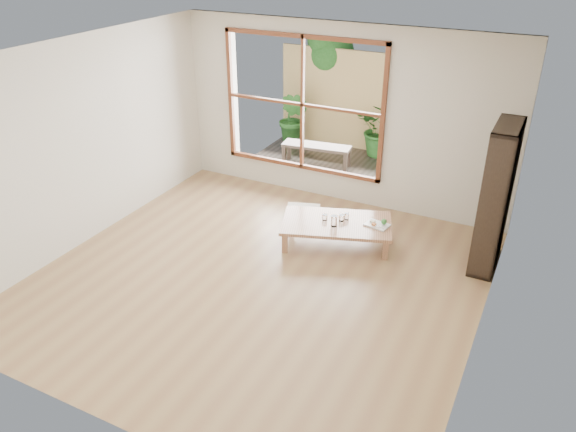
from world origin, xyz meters
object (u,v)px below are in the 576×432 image
food_tray (378,224)px  garden_bench (317,148)px  low_table (336,224)px  bookshelf (496,198)px

food_tray → garden_bench: bearing=141.0°
low_table → food_tray: 0.54m
low_table → garden_bench: garden_bench is taller
garden_bench → food_tray: bearing=-56.6°
low_table → bookshelf: bookshelf is taller
low_table → garden_bench: 2.62m
low_table → food_tray: food_tray is taller
low_table → bookshelf: bearing=-7.9°
garden_bench → bookshelf: bearing=-38.6°
bookshelf → food_tray: size_ratio=5.50×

